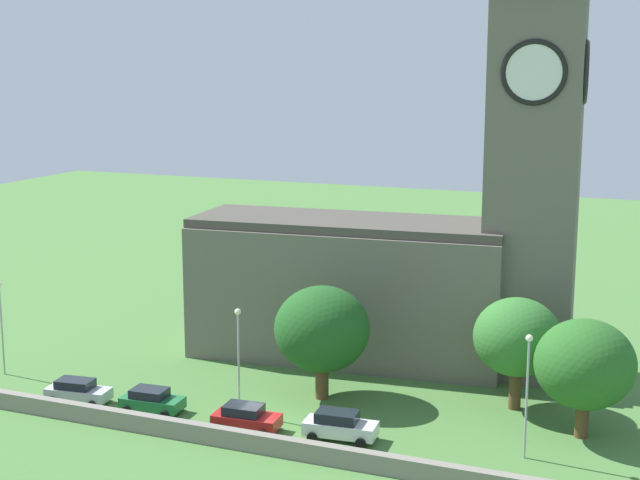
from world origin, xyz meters
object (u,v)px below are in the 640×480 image
streetlamp_west_end (1,313)px  streetlamp_west_mid (238,345)px  car_white (340,426)px  tree_churchyard (322,329)px  tree_by_tower (517,337)px  car_silver (78,391)px  tree_riverside_east (585,365)px  car_red (246,418)px  streetlamp_central (528,377)px  car_green (152,400)px  church (413,243)px

streetlamp_west_end → streetlamp_west_mid: streetlamp_west_mid is taller
car_white → tree_churchyard: tree_churchyard is taller
streetlamp_west_mid → tree_by_tower: 18.89m
car_silver → tree_churchyard: (15.49, 7.32, 4.23)m
tree_by_tower → tree_riverside_east: bearing=-34.3°
car_red → car_white: 6.21m
streetlamp_west_mid → streetlamp_central: (19.21, 0.12, 0.20)m
car_green → streetlamp_central: (24.89, 2.10, 4.26)m
tree_riverside_east → car_silver: bearing=-167.9°
tree_churchyard → tree_riverside_east: bearing=-0.5°
tree_churchyard → church: bearing=72.0°
church → car_white: 18.98m
car_red → streetlamp_west_mid: 5.03m
car_white → tree_churchyard: 8.55m
church → streetlamp_west_end: 31.90m
car_silver → tree_riverside_east: 34.40m
streetlamp_west_end → streetlamp_central: size_ratio=0.94×
church → car_red: size_ratio=7.28×
car_green → tree_churchyard: (9.73, 6.87, 4.25)m
car_red → streetlamp_central: 18.14m
church → streetlamp_west_end: church is taller
car_green → streetlamp_west_end: streetlamp_west_end is taller
car_green → tree_riverside_east: (27.64, 6.73, 3.99)m
tree_riverside_east → car_white: bearing=-156.0°
streetlamp_west_mid → streetlamp_west_end: bearing=178.8°
streetlamp_central → tree_churchyard: size_ratio=0.95×
car_white → streetlamp_central: (11.32, 1.65, 4.16)m
car_silver → streetlamp_central: size_ratio=0.61×
car_red → tree_by_tower: tree_by_tower is taller
streetlamp_west_end → streetlamp_west_mid: (20.36, -0.44, 0.06)m
car_green → car_white: bearing=1.9°
streetlamp_west_end → tree_churchyard: 24.81m
streetlamp_west_mid → tree_by_tower: tree_by_tower is taller
car_green → car_red: 7.45m
car_white → streetlamp_west_mid: bearing=169.0°
streetlamp_central → tree_riverside_east: bearing=59.2°
car_green → streetlamp_west_end: 15.40m
car_silver → car_red: size_ratio=1.05×
streetlamp_central → tree_churchyard: tree_churchyard is taller
church → streetlamp_west_end: bearing=-151.8°
church → car_red: (-5.68, -17.82, -8.74)m
streetlamp_west_end → tree_churchyard: bearing=10.3°
church → tree_churchyard: church is taller
car_silver → streetlamp_west_end: size_ratio=0.64×
car_silver → streetlamp_west_end: bearing=162.2°
church → car_white: church is taller
car_white → tree_by_tower: tree_by_tower is taller
car_green → tree_by_tower: bearing=23.8°
car_green → tree_churchyard: size_ratio=0.53×
car_red → streetlamp_central: (17.45, 2.60, 4.21)m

